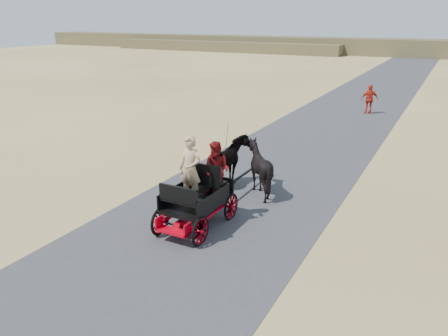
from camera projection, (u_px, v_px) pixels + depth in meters
The scene contains 10 objects.
ground at pixel (183, 242), 11.18m from camera, with size 140.00×140.00×0.00m, color tan.
road at pixel (183, 242), 11.18m from camera, with size 6.00×140.00×0.01m, color #38383A.
ridge_far at pixel (419, 48), 62.54m from camera, with size 140.00×6.00×2.40m, color brown.
ridge_near at pixel (222, 46), 72.60m from camera, with size 40.00×4.00×1.60m, color brown.
carriage at pixel (197, 214), 11.97m from camera, with size 1.30×2.40×0.72m, color black, non-canonical shape.
horse_left at pixel (229, 163), 14.56m from camera, with size 0.91×2.01×1.70m, color black.
horse_right at pixel (259, 168), 14.07m from camera, with size 1.37×1.54×1.70m, color black.
driver_man at pixel (190, 169), 11.69m from camera, with size 0.66×0.43×1.80m, color tan.
passenger_woman at pixel (217, 170), 11.96m from camera, with size 0.77×0.60×1.58m, color #660C0F.
pedestrian at pixel (370, 99), 25.77m from camera, with size 1.01×0.42×1.73m, color red.
Camera 1 is at (5.57, -8.29, 5.48)m, focal length 35.00 mm.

